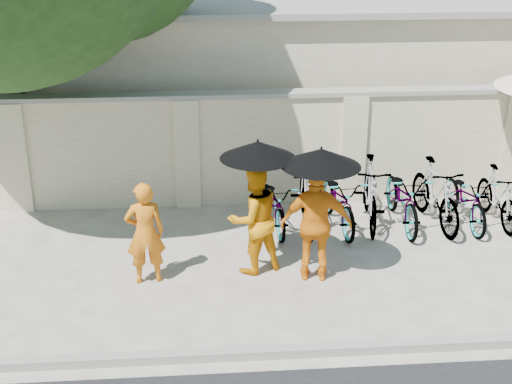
{
  "coord_description": "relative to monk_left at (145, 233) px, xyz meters",
  "views": [
    {
      "loc": [
        -0.72,
        -8.99,
        5.2
      ],
      "look_at": [
        0.07,
        0.96,
        1.1
      ],
      "focal_mm": 50.0,
      "sensor_mm": 36.0,
      "label": 1
    }
  ],
  "objects": [
    {
      "name": "bike_7",
      "position": [
        5.89,
        1.58,
        -0.29
      ],
      "size": [
        0.53,
        1.64,
        0.97
      ],
      "primitive_type": "imported",
      "rotation": [
        0.0,
        0.0,
        0.04
      ],
      "color": "#ADADB0",
      "rests_on": "ground"
    },
    {
      "name": "parasol_center",
      "position": [
        1.63,
        0.14,
        1.17
      ],
      "size": [
        1.09,
        1.09,
        1.11
      ],
      "color": "black",
      "rests_on": "ground"
    },
    {
      "name": "bike_5",
      "position": [
        4.79,
        1.6,
        -0.21
      ],
      "size": [
        0.75,
        1.92,
        1.12
      ],
      "primitive_type": "imported",
      "rotation": [
        0.0,
        0.0,
        0.12
      ],
      "color": "#ADADB0",
      "rests_on": "ground"
    },
    {
      "name": "compound_wall",
      "position": [
        2.58,
        2.88,
        0.22
      ],
      "size": [
        20.0,
        0.3,
        2.0
      ],
      "primitive_type": "cube",
      "color": "beige",
      "rests_on": "ground"
    },
    {
      "name": "bike_0",
      "position": [
        2.05,
        1.69,
        -0.34
      ],
      "size": [
        0.76,
        1.72,
        0.88
      ],
      "primitive_type": "imported",
      "rotation": [
        0.0,
        0.0,
        0.11
      ],
      "color": "#ADADB0",
      "rests_on": "ground"
    },
    {
      "name": "monk_center",
      "position": [
        1.58,
        0.22,
        0.07
      ],
      "size": [
        1.02,
        0.92,
        1.7
      ],
      "primitive_type": "imported",
      "rotation": [
        0.0,
        0.0,
        3.56
      ],
      "color": "orange",
      "rests_on": "ground"
    },
    {
      "name": "bike_3",
      "position": [
        3.69,
        1.7,
        -0.2
      ],
      "size": [
        0.8,
        1.97,
        1.15
      ],
      "primitive_type": "imported",
      "rotation": [
        0.0,
        0.0,
        -0.14
      ],
      "color": "#ADADB0",
      "rests_on": "ground"
    },
    {
      "name": "bike_4",
      "position": [
        4.24,
        1.63,
        -0.28
      ],
      "size": [
        0.67,
        1.9,
        1.0
      ],
      "primitive_type": "imported",
      "rotation": [
        0.0,
        0.0,
        -0.0
      ],
      "color": "#ADADB0",
      "rests_on": "ground"
    },
    {
      "name": "monk_left",
      "position": [
        0.0,
        0.0,
        0.0
      ],
      "size": [
        0.62,
        0.45,
        1.55
      ],
      "primitive_type": "imported",
      "rotation": [
        0.0,
        0.0,
        3.3
      ],
      "color": "#CC6910",
      "rests_on": "ground"
    },
    {
      "name": "bike_6",
      "position": [
        5.34,
        1.6,
        -0.32
      ],
      "size": [
        0.69,
        1.78,
        0.92
      ],
      "primitive_type": "imported",
      "rotation": [
        0.0,
        0.0,
        0.04
      ],
      "color": "#ADADB0",
      "rests_on": "ground"
    },
    {
      "name": "bike_1",
      "position": [
        2.59,
        1.69,
        -0.2
      ],
      "size": [
        0.61,
        1.94,
        1.15
      ],
      "primitive_type": "imported",
      "rotation": [
        0.0,
        0.0,
        -0.03
      ],
      "color": "#ADADB0",
      "rests_on": "ground"
    },
    {
      "name": "kerb",
      "position": [
        1.58,
        -2.02,
        -0.72
      ],
      "size": [
        40.0,
        0.16,
        0.12
      ],
      "primitive_type": "cube",
      "color": "gray",
      "rests_on": "ground"
    },
    {
      "name": "ground",
      "position": [
        1.58,
        -0.32,
        -0.78
      ],
      "size": [
        80.0,
        80.0,
        0.0
      ],
      "primitive_type": "plane",
      "color": "#B2A998"
    },
    {
      "name": "bike_2",
      "position": [
        3.14,
        1.64,
        -0.3
      ],
      "size": [
        0.81,
        1.87,
        0.96
      ],
      "primitive_type": "imported",
      "rotation": [
        0.0,
        0.0,
        0.1
      ],
      "color": "#ADADB0",
      "rests_on": "ground"
    },
    {
      "name": "building_behind",
      "position": [
        3.58,
        6.68,
        0.82
      ],
      "size": [
        14.0,
        6.0,
        3.2
      ],
      "primitive_type": "cube",
      "color": "beige",
      "rests_on": "ground"
    },
    {
      "name": "parasol_right",
      "position": [
        2.48,
        -0.19,
        1.15
      ],
      "size": [
        1.12,
        1.12,
        1.06
      ],
      "color": "black",
      "rests_on": "ground"
    },
    {
      "name": "monk_right",
      "position": [
        2.46,
        -0.11,
        0.1
      ],
      "size": [
        1.07,
        0.56,
        1.75
      ],
      "primitive_type": "imported",
      "rotation": [
        0.0,
        0.0,
        3.01
      ],
      "color": "orange",
      "rests_on": "ground"
    }
  ]
}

